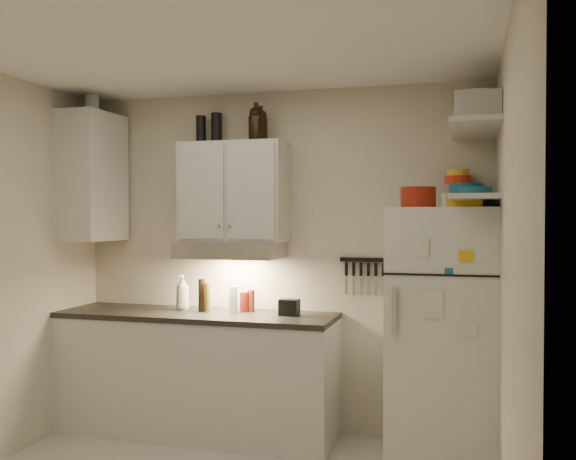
# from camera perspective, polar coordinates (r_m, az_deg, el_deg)

# --- Properties ---
(ceiling) EXTENTS (3.20, 3.00, 0.02)m
(ceiling) POSITION_cam_1_polar(r_m,az_deg,el_deg) (3.65, -7.96, 16.57)
(ceiling) COLOR white
(ceiling) RESTS_ON ground
(back_wall) EXTENTS (3.20, 0.02, 2.60)m
(back_wall) POSITION_cam_1_polar(r_m,az_deg,el_deg) (4.96, -0.87, -2.73)
(back_wall) COLOR beige
(back_wall) RESTS_ON ground
(right_wall) EXTENTS (0.02, 3.00, 2.60)m
(right_wall) POSITION_cam_1_polar(r_m,az_deg,el_deg) (3.25, 19.18, -4.88)
(right_wall) COLOR beige
(right_wall) RESTS_ON ground
(base_cabinet) EXTENTS (2.10, 0.60, 0.88)m
(base_cabinet) POSITION_cam_1_polar(r_m,az_deg,el_deg) (4.99, -8.13, -12.72)
(base_cabinet) COLOR silver
(base_cabinet) RESTS_ON floor
(countertop) EXTENTS (2.10, 0.62, 0.04)m
(countertop) POSITION_cam_1_polar(r_m,az_deg,el_deg) (4.90, -8.14, -7.49)
(countertop) COLOR black
(countertop) RESTS_ON base_cabinet
(upper_cabinet) EXTENTS (0.80, 0.33, 0.75)m
(upper_cabinet) POSITION_cam_1_polar(r_m,az_deg,el_deg) (4.88, -4.84, 3.38)
(upper_cabinet) COLOR silver
(upper_cabinet) RESTS_ON back_wall
(side_cabinet) EXTENTS (0.33, 0.55, 1.00)m
(side_cabinet) POSITION_cam_1_polar(r_m,az_deg,el_deg) (5.27, -17.03, 4.52)
(side_cabinet) COLOR silver
(side_cabinet) RESTS_ON left_wall
(range_hood) EXTENTS (0.76, 0.46, 0.12)m
(range_hood) POSITION_cam_1_polar(r_m,az_deg,el_deg) (4.82, -5.11, -1.77)
(range_hood) COLOR silver
(range_hood) RESTS_ON back_wall
(fridge) EXTENTS (0.70, 0.68, 1.70)m
(fridge) POSITION_cam_1_polar(r_m,az_deg,el_deg) (4.46, 13.56, -9.03)
(fridge) COLOR silver
(fridge) RESTS_ON floor
(shelf_hi) EXTENTS (0.30, 0.95, 0.03)m
(shelf_hi) POSITION_cam_1_polar(r_m,az_deg,el_deg) (4.29, 16.28, 8.65)
(shelf_hi) COLOR silver
(shelf_hi) RESTS_ON right_wall
(shelf_lo) EXTENTS (0.30, 0.95, 0.03)m
(shelf_lo) POSITION_cam_1_polar(r_m,az_deg,el_deg) (4.25, 16.25, 2.77)
(shelf_lo) COLOR silver
(shelf_lo) RESTS_ON right_wall
(knife_strip) EXTENTS (0.42, 0.02, 0.03)m
(knife_strip) POSITION_cam_1_polar(r_m,az_deg,el_deg) (4.78, 7.13, -2.64)
(knife_strip) COLOR black
(knife_strip) RESTS_ON back_wall
(dutch_oven) EXTENTS (0.28, 0.28, 0.13)m
(dutch_oven) POSITION_cam_1_polar(r_m,az_deg,el_deg) (4.29, 11.47, 2.87)
(dutch_oven) COLOR maroon
(dutch_oven) RESTS_ON fridge
(book_stack) EXTENTS (0.22, 0.27, 0.09)m
(book_stack) POSITION_cam_1_polar(r_m,az_deg,el_deg) (4.25, 15.60, 2.55)
(book_stack) COLOR yellow
(book_stack) RESTS_ON fridge
(spice_jar) EXTENTS (0.07, 0.07, 0.09)m
(spice_jar) POSITION_cam_1_polar(r_m,az_deg,el_deg) (4.26, 13.78, 2.59)
(spice_jar) COLOR silver
(spice_jar) RESTS_ON fridge
(stock_pot) EXTENTS (0.36, 0.36, 0.22)m
(stock_pot) POSITION_cam_1_polar(r_m,az_deg,el_deg) (4.67, 16.44, 9.59)
(stock_pot) COLOR silver
(stock_pot) RESTS_ON shelf_hi
(tin_a) EXTENTS (0.24, 0.22, 0.22)m
(tin_a) POSITION_cam_1_polar(r_m,az_deg,el_deg) (4.31, 16.19, 10.30)
(tin_a) COLOR #AAAAAD
(tin_a) RESTS_ON shelf_hi
(tin_b) EXTENTS (0.17, 0.17, 0.16)m
(tin_b) POSITION_cam_1_polar(r_m,az_deg,el_deg) (3.99, 17.45, 10.57)
(tin_b) COLOR #AAAAAD
(tin_b) RESTS_ON shelf_hi
(bowl_teal) EXTENTS (0.23, 0.23, 0.09)m
(bowl_teal) POSITION_cam_1_polar(r_m,az_deg,el_deg) (4.57, 15.54, 3.43)
(bowl_teal) COLOR #1A6190
(bowl_teal) RESTS_ON shelf_lo
(bowl_orange) EXTENTS (0.18, 0.18, 0.06)m
(bowl_orange) POSITION_cam_1_polar(r_m,az_deg,el_deg) (4.62, 14.87, 4.32)
(bowl_orange) COLOR red
(bowl_orange) RESTS_ON bowl_teal
(bowl_yellow) EXTENTS (0.14, 0.14, 0.05)m
(bowl_yellow) POSITION_cam_1_polar(r_m,az_deg,el_deg) (4.62, 14.87, 4.95)
(bowl_yellow) COLOR yellow
(bowl_yellow) RESTS_ON bowl_orange
(plates) EXTENTS (0.25, 0.25, 0.05)m
(plates) POSITION_cam_1_polar(r_m,az_deg,el_deg) (4.27, 16.28, 3.32)
(plates) COLOR #1A6190
(plates) RESTS_ON shelf_lo
(growler_a) EXTENTS (0.14, 0.14, 0.27)m
(growler_a) POSITION_cam_1_polar(r_m,az_deg,el_deg) (4.86, -2.86, 9.42)
(growler_a) COLOR black
(growler_a) RESTS_ON upper_cabinet
(growler_b) EXTENTS (0.12, 0.12, 0.25)m
(growler_b) POSITION_cam_1_polar(r_m,az_deg,el_deg) (4.88, -2.45, 9.27)
(growler_b) COLOR black
(growler_b) RESTS_ON upper_cabinet
(thermos_a) EXTENTS (0.11, 0.11, 0.24)m
(thermos_a) POSITION_cam_1_polar(r_m,az_deg,el_deg) (5.05, -6.37, 8.94)
(thermos_a) COLOR black
(thermos_a) RESTS_ON upper_cabinet
(thermos_b) EXTENTS (0.10, 0.10, 0.22)m
(thermos_b) POSITION_cam_1_polar(r_m,az_deg,el_deg) (5.09, -7.74, 8.78)
(thermos_b) COLOR black
(thermos_b) RESTS_ON upper_cabinet
(side_jar) EXTENTS (0.13, 0.13, 0.15)m
(side_jar) POSITION_cam_1_polar(r_m,az_deg,el_deg) (5.35, -17.01, 10.65)
(side_jar) COLOR silver
(side_jar) RESTS_ON side_cabinet
(soap_bottle) EXTENTS (0.14, 0.14, 0.30)m
(soap_bottle) POSITION_cam_1_polar(r_m,az_deg,el_deg) (5.02, -9.36, -5.33)
(soap_bottle) COLOR silver
(soap_bottle) RESTS_ON countertop
(pepper_mill) EXTENTS (0.07, 0.07, 0.16)m
(pepper_mill) POSITION_cam_1_polar(r_m,az_deg,el_deg) (4.89, -3.28, -6.29)
(pepper_mill) COLOR brown
(pepper_mill) RESTS_ON countertop
(oil_bottle) EXTENTS (0.06, 0.06, 0.22)m
(oil_bottle) POSITION_cam_1_polar(r_m,az_deg,el_deg) (4.87, -7.16, -5.97)
(oil_bottle) COLOR #4E6118
(oil_bottle) RESTS_ON countertop
(vinegar_bottle) EXTENTS (0.05, 0.05, 0.25)m
(vinegar_bottle) POSITION_cam_1_polar(r_m,az_deg,el_deg) (4.92, -7.68, -5.76)
(vinegar_bottle) COLOR black
(vinegar_bottle) RESTS_ON countertop
(clear_bottle) EXTENTS (0.09, 0.09, 0.20)m
(clear_bottle) POSITION_cam_1_polar(r_m,az_deg,el_deg) (4.82, -4.89, -6.18)
(clear_bottle) COLOR silver
(clear_bottle) RESTS_ON countertop
(red_jar) EXTENTS (0.08, 0.08, 0.15)m
(red_jar) POSITION_cam_1_polar(r_m,az_deg,el_deg) (4.89, -3.89, -6.38)
(red_jar) COLOR maroon
(red_jar) RESTS_ON countertop
(caddy) EXTENTS (0.15, 0.11, 0.12)m
(caddy) POSITION_cam_1_polar(r_m,az_deg,el_deg) (4.69, 0.12, -6.89)
(caddy) COLOR black
(caddy) RESTS_ON countertop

